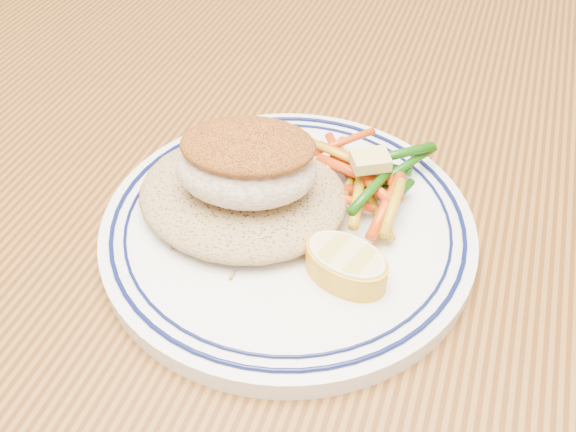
# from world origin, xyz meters

# --- Properties ---
(dining_table) EXTENTS (1.50, 0.90, 0.75)m
(dining_table) POSITION_xyz_m (0.00, 0.00, 0.65)
(dining_table) COLOR #522E10
(dining_table) RESTS_ON ground
(plate) EXTENTS (0.26, 0.26, 0.02)m
(plate) POSITION_xyz_m (-0.05, -0.02, 0.76)
(plate) COLOR white
(plate) RESTS_ON dining_table
(rice_pilaf) EXTENTS (0.15, 0.13, 0.03)m
(rice_pilaf) POSITION_xyz_m (-0.08, -0.02, 0.78)
(rice_pilaf) COLOR #987A4C
(rice_pilaf) RESTS_ON plate
(fish_fillet) EXTENTS (0.11, 0.09, 0.05)m
(fish_fillet) POSITION_xyz_m (-0.07, -0.03, 0.81)
(fish_fillet) COLOR beige
(fish_fillet) RESTS_ON rice_pilaf
(vegetable_pile) EXTENTS (0.09, 0.11, 0.03)m
(vegetable_pile) POSITION_xyz_m (-0.00, 0.02, 0.78)
(vegetable_pile) COLOR #134B09
(vegetable_pile) RESTS_ON plate
(butter_pat) EXTENTS (0.03, 0.03, 0.01)m
(butter_pat) POSITION_xyz_m (-0.00, 0.02, 0.80)
(butter_pat) COLOR #D9CC6A
(butter_pat) RESTS_ON vegetable_pile
(lemon_wedge) EXTENTS (0.06, 0.06, 0.02)m
(lemon_wedge) POSITION_xyz_m (0.00, -0.06, 0.78)
(lemon_wedge) COLOR yellow
(lemon_wedge) RESTS_ON plate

